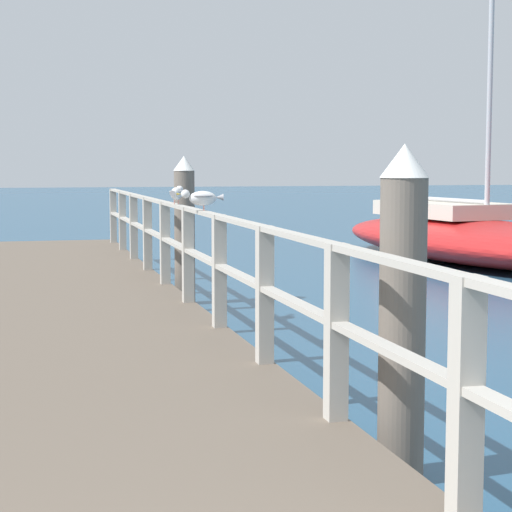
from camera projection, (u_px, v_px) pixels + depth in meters
pier_deck at (62, 324)px, 9.99m from camera, size 2.95×18.08×0.38m
pier_railing at (188, 244)px, 10.26m from camera, size 0.12×16.60×1.07m
dock_piling_near at (402, 313)px, 5.49m from camera, size 0.29×0.29×2.03m
dock_piling_far at (185, 230)px, 12.61m from camera, size 0.29×0.29×2.03m
seagull_foreground at (202, 197)px, 9.37m from camera, size 0.48×0.20×0.21m
seagull_background at (177, 193)px, 10.91m from camera, size 0.25×0.46×0.21m
boat_3 at (471, 237)px, 18.07m from camera, size 3.92×8.88×11.65m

